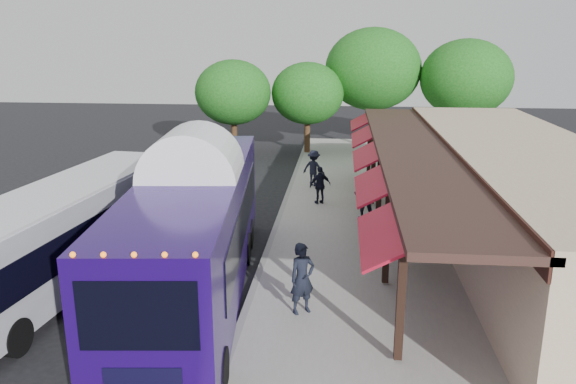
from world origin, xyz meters
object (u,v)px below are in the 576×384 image
at_px(ped_b, 365,196).
at_px(sign_board, 407,244).
at_px(coach_bus, 195,228).
at_px(ped_c, 320,185).
at_px(ped_d, 314,168).
at_px(ped_a, 302,278).
at_px(city_bus, 64,232).

height_order(ped_b, sign_board, ped_b).
distance_m(coach_bus, ped_c, 9.53).
xyz_separation_m(coach_bus, ped_d, (2.59, 11.96, -1.03)).
relative_size(ped_a, ped_b, 1.03).
xyz_separation_m(ped_c, sign_board, (2.93, -6.78, -0.00)).
height_order(city_bus, sign_board, city_bus).
relative_size(ped_c, ped_d, 0.94).
bearing_deg(ped_d, ped_a, 112.95).
relative_size(city_bus, ped_c, 6.79).
height_order(ped_b, ped_d, ped_b).
relative_size(ped_a, sign_board, 1.58).
distance_m(ped_a, sign_board, 4.32).
bearing_deg(city_bus, ped_a, -5.62).
bearing_deg(sign_board, ped_b, 114.75).
xyz_separation_m(city_bus, ped_c, (7.05, 8.45, -0.65)).
distance_m(coach_bus, ped_b, 8.65).
distance_m(ped_a, ped_b, 8.24).
bearing_deg(city_bus, coach_bus, -1.24).
relative_size(ped_c, sign_board, 1.36).
distance_m(city_bus, sign_board, 10.14).
height_order(coach_bus, ped_d, coach_bus).
relative_size(coach_bus, city_bus, 1.10).
bearing_deg(ped_a, ped_d, 59.12).
relative_size(coach_bus, ped_c, 7.45).
height_order(ped_c, ped_d, ped_d).
distance_m(ped_b, ped_d, 5.37).
height_order(city_bus, ped_b, city_bus).
distance_m(ped_c, sign_board, 7.38).
bearing_deg(sign_board, ped_d, 121.01).
height_order(coach_bus, sign_board, coach_bus).
height_order(ped_b, ped_c, ped_b).
distance_m(city_bus, ped_c, 11.03).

